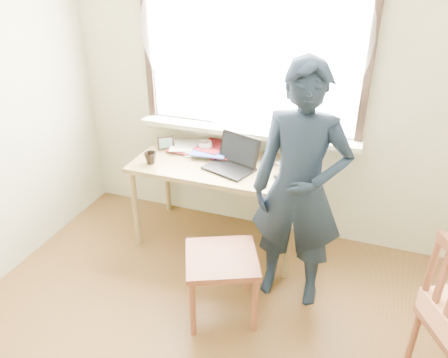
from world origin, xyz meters
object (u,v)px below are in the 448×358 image
(mug_white, at_px, (205,147))
(work_chair, at_px, (222,265))
(laptop, at_px, (233,161))
(desk, at_px, (220,172))
(person, at_px, (299,190))
(mug_dark, at_px, (150,158))

(mug_white, xyz_separation_m, work_chair, (0.49, -0.97, -0.38))
(laptop, distance_m, mug_white, 0.37)
(desk, xyz_separation_m, mug_white, (-0.19, 0.17, 0.12))
(laptop, xyz_separation_m, mug_white, (-0.31, 0.20, -0.01))
(work_chair, xyz_separation_m, person, (0.41, 0.37, 0.46))
(laptop, relative_size, mug_dark, 4.35)
(laptop, bearing_deg, work_chair, -76.74)
(laptop, height_order, work_chair, laptop)
(desk, distance_m, person, 0.86)
(person, bearing_deg, mug_dark, 168.14)
(desk, relative_size, person, 0.80)
(laptop, bearing_deg, person, -33.99)
(desk, bearing_deg, work_chair, -69.34)
(desk, xyz_separation_m, mug_dark, (-0.52, -0.18, 0.12))
(work_chair, height_order, person, person)
(desk, xyz_separation_m, laptop, (0.12, -0.03, 0.13))
(work_chair, bearing_deg, person, 41.76)
(work_chair, bearing_deg, laptop, 103.26)
(desk, distance_m, mug_white, 0.29)
(laptop, distance_m, work_chair, 0.88)
(person, bearing_deg, work_chair, -138.72)
(mug_white, bearing_deg, person, -33.59)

